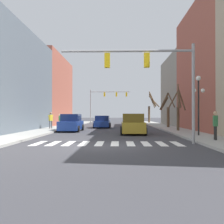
{
  "coord_description": "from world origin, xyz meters",
  "views": [
    {
      "loc": [
        0.67,
        -13.89,
        1.7
      ],
      "look_at": [
        -0.16,
        18.75,
        2.0
      ],
      "focal_mm": 42.0,
      "sensor_mm": 36.0,
      "label": 1
    }
  ],
  "objects_px": {
    "traffic_signal_far": "(105,98)",
    "pedestrian_on_right_sidewalk": "(60,119)",
    "car_parked_left_mid": "(102,122)",
    "street_tree_left_near": "(151,108)",
    "street_tree_right_near": "(178,108)",
    "pedestrian_on_left_sidewalk": "(51,119)",
    "car_parked_right_near": "(133,125)",
    "street_lamp_right_corner": "(198,93)",
    "car_parked_left_near": "(71,123)",
    "traffic_signal_near": "(152,70)",
    "pedestrian_near_right_corner": "(215,123)",
    "street_tree_right_far": "(167,111)"
  },
  "relations": [
    {
      "from": "traffic_signal_far",
      "to": "pedestrian_on_right_sidewalk",
      "type": "height_order",
      "value": "traffic_signal_far"
    },
    {
      "from": "car_parked_left_mid",
      "to": "street_tree_left_near",
      "type": "bearing_deg",
      "value": 153.58
    },
    {
      "from": "traffic_signal_far",
      "to": "street_tree_right_near",
      "type": "distance_m",
      "value": 28.81
    },
    {
      "from": "pedestrian_on_right_sidewalk",
      "to": "traffic_signal_far",
      "type": "bearing_deg",
      "value": 163.0
    },
    {
      "from": "pedestrian_on_left_sidewalk",
      "to": "street_tree_left_near",
      "type": "xyz_separation_m",
      "value": [
        13.57,
        21.19,
        1.64
      ]
    },
    {
      "from": "pedestrian_on_left_sidewalk",
      "to": "car_parked_right_near",
      "type": "bearing_deg",
      "value": 83.18
    },
    {
      "from": "car_parked_right_near",
      "to": "pedestrian_on_right_sidewalk",
      "type": "bearing_deg",
      "value": 42.62
    },
    {
      "from": "street_tree_left_near",
      "to": "street_tree_right_near",
      "type": "height_order",
      "value": "street_tree_left_near"
    },
    {
      "from": "street_lamp_right_corner",
      "to": "car_parked_left_near",
      "type": "distance_m",
      "value": 12.81
    },
    {
      "from": "traffic_signal_near",
      "to": "street_tree_right_near",
      "type": "height_order",
      "value": "traffic_signal_near"
    },
    {
      "from": "street_tree_left_near",
      "to": "pedestrian_on_right_sidewalk",
      "type": "bearing_deg",
      "value": -126.46
    },
    {
      "from": "traffic_signal_far",
      "to": "car_parked_left_mid",
      "type": "xyz_separation_m",
      "value": [
        0.62,
        -19.49,
        -4.3
      ]
    },
    {
      "from": "pedestrian_near_right_corner",
      "to": "street_tree_right_far",
      "type": "height_order",
      "value": "street_tree_right_far"
    },
    {
      "from": "traffic_signal_near",
      "to": "street_lamp_right_corner",
      "type": "height_order",
      "value": "traffic_signal_near"
    },
    {
      "from": "traffic_signal_far",
      "to": "street_tree_right_far",
      "type": "relative_size",
      "value": 1.92
    },
    {
      "from": "car_parked_right_near",
      "to": "car_parked_left_near",
      "type": "bearing_deg",
      "value": 59.13
    },
    {
      "from": "pedestrian_on_right_sidewalk",
      "to": "car_parked_left_mid",
      "type": "bearing_deg",
      "value": 101.87
    },
    {
      "from": "street_lamp_right_corner",
      "to": "street_tree_right_near",
      "type": "distance_m",
      "value": 5.89
    },
    {
      "from": "traffic_signal_near",
      "to": "car_parked_left_near",
      "type": "relative_size",
      "value": 1.62
    },
    {
      "from": "traffic_signal_far",
      "to": "street_lamp_right_corner",
      "type": "distance_m",
      "value": 34.38
    },
    {
      "from": "car_parked_left_near",
      "to": "street_tree_left_near",
      "type": "relative_size",
      "value": 0.81
    },
    {
      "from": "traffic_signal_near",
      "to": "traffic_signal_far",
      "type": "xyz_separation_m",
      "value": [
        -4.67,
        37.52,
        0.74
      ]
    },
    {
      "from": "street_lamp_right_corner",
      "to": "pedestrian_on_right_sidewalk",
      "type": "height_order",
      "value": "street_lamp_right_corner"
    },
    {
      "from": "traffic_signal_far",
      "to": "car_parked_right_near",
      "type": "distance_m",
      "value": 30.75
    },
    {
      "from": "traffic_signal_far",
      "to": "street_tree_right_near",
      "type": "bearing_deg",
      "value": -72.87
    },
    {
      "from": "street_lamp_right_corner",
      "to": "street_tree_left_near",
      "type": "xyz_separation_m",
      "value": [
        0.16,
        30.19,
        -0.42
      ]
    },
    {
      "from": "street_lamp_right_corner",
      "to": "street_tree_right_near",
      "type": "bearing_deg",
      "value": 91.84
    },
    {
      "from": "traffic_signal_near",
      "to": "street_tree_right_near",
      "type": "distance_m",
      "value": 10.96
    },
    {
      "from": "traffic_signal_far",
      "to": "street_tree_right_far",
      "type": "distance_m",
      "value": 22.7
    },
    {
      "from": "traffic_signal_near",
      "to": "traffic_signal_far",
      "type": "height_order",
      "value": "traffic_signal_far"
    },
    {
      "from": "street_lamp_right_corner",
      "to": "car_parked_left_mid",
      "type": "bearing_deg",
      "value": 120.26
    },
    {
      "from": "traffic_signal_far",
      "to": "traffic_signal_near",
      "type": "bearing_deg",
      "value": -82.9
    },
    {
      "from": "traffic_signal_near",
      "to": "car_parked_left_mid",
      "type": "bearing_deg",
      "value": 102.66
    },
    {
      "from": "street_lamp_right_corner",
      "to": "pedestrian_near_right_corner",
      "type": "height_order",
      "value": "street_lamp_right_corner"
    },
    {
      "from": "street_tree_right_far",
      "to": "traffic_signal_near",
      "type": "bearing_deg",
      "value": -103.31
    },
    {
      "from": "pedestrian_on_left_sidewalk",
      "to": "pedestrian_near_right_corner",
      "type": "bearing_deg",
      "value": 74.53
    },
    {
      "from": "car_parked_right_near",
      "to": "street_tree_right_near",
      "type": "relative_size",
      "value": 0.92
    },
    {
      "from": "pedestrian_near_right_corner",
      "to": "car_parked_left_mid",
      "type": "bearing_deg",
      "value": 33.73
    },
    {
      "from": "street_tree_left_near",
      "to": "street_tree_right_far",
      "type": "bearing_deg",
      "value": -90.55
    },
    {
      "from": "street_lamp_right_corner",
      "to": "pedestrian_on_left_sidewalk",
      "type": "bearing_deg",
      "value": 146.12
    },
    {
      "from": "street_tree_right_near",
      "to": "street_tree_right_far",
      "type": "relative_size",
      "value": 1.06
    },
    {
      "from": "traffic_signal_far",
      "to": "car_parked_right_near",
      "type": "bearing_deg",
      "value": -82.59
    },
    {
      "from": "street_lamp_right_corner",
      "to": "street_tree_left_near",
      "type": "bearing_deg",
      "value": 89.69
    },
    {
      "from": "car_parked_left_near",
      "to": "pedestrian_on_right_sidewalk",
      "type": "relative_size",
      "value": 2.97
    },
    {
      "from": "pedestrian_on_right_sidewalk",
      "to": "street_tree_right_near",
      "type": "xyz_separation_m",
      "value": [
        12.95,
        -6.37,
        1.26
      ]
    },
    {
      "from": "car_parked_right_near",
      "to": "street_tree_right_near",
      "type": "xyz_separation_m",
      "value": [
        4.52,
        2.79,
        1.55
      ]
    },
    {
      "from": "pedestrian_near_right_corner",
      "to": "street_tree_right_far",
      "type": "xyz_separation_m",
      "value": [
        0.04,
        15.95,
        0.89
      ]
    },
    {
      "from": "street_tree_right_near",
      "to": "traffic_signal_near",
      "type": "bearing_deg",
      "value": -110.5
    },
    {
      "from": "traffic_signal_near",
      "to": "street_tree_left_near",
      "type": "height_order",
      "value": "street_tree_left_near"
    },
    {
      "from": "car_parked_left_mid",
      "to": "traffic_signal_near",
      "type": "bearing_deg",
      "value": 12.66
    }
  ]
}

